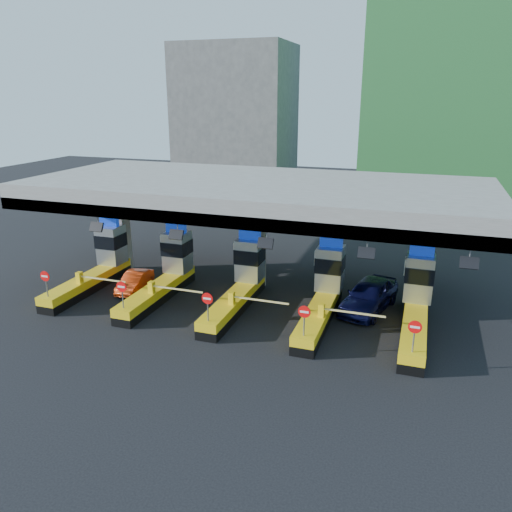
% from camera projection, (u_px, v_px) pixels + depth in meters
% --- Properties ---
extents(ground, '(120.00, 120.00, 0.00)m').
position_uv_depth(ground, '(240.00, 305.00, 29.89)').
color(ground, black).
rests_on(ground, ground).
extents(toll_canopy, '(28.00, 12.09, 7.00)m').
position_uv_depth(toll_canopy, '(256.00, 195.00, 30.58)').
color(toll_canopy, slate).
rests_on(toll_canopy, ground).
extents(toll_lane_far_left, '(4.43, 8.00, 4.16)m').
position_uv_depth(toll_lane_far_left, '(99.00, 264.00, 32.78)').
color(toll_lane_far_left, black).
rests_on(toll_lane_far_left, ground).
extents(toll_lane_left, '(4.43, 8.00, 4.16)m').
position_uv_depth(toll_lane_left, '(167.00, 272.00, 31.24)').
color(toll_lane_left, black).
rests_on(toll_lane_left, ground).
extents(toll_lane_center, '(4.43, 8.00, 4.16)m').
position_uv_depth(toll_lane_center, '(242.00, 281.00, 29.71)').
color(toll_lane_center, black).
rests_on(toll_lane_center, ground).
extents(toll_lane_right, '(4.43, 8.00, 4.16)m').
position_uv_depth(toll_lane_right, '(324.00, 291.00, 28.18)').
color(toll_lane_right, black).
rests_on(toll_lane_right, ground).
extents(toll_lane_far_right, '(4.43, 8.00, 4.16)m').
position_uv_depth(toll_lane_far_right, '(417.00, 303.00, 26.64)').
color(toll_lane_far_right, black).
rests_on(toll_lane_far_right, ground).
extents(bg_building_scaffold, '(18.00, 12.00, 28.00)m').
position_uv_depth(bg_building_scaffold, '(459.00, 74.00, 50.69)').
color(bg_building_scaffold, '#1E5926').
rests_on(bg_building_scaffold, ground).
extents(bg_building_concrete, '(14.00, 10.00, 18.00)m').
position_uv_depth(bg_building_concrete, '(236.00, 119.00, 63.81)').
color(bg_building_concrete, '#4C4C49').
rests_on(bg_building_concrete, ground).
extents(van, '(3.39, 5.73, 1.83)m').
position_uv_depth(van, '(369.00, 295.00, 28.91)').
color(van, black).
rests_on(van, ground).
extents(red_car, '(1.75, 3.72, 1.18)m').
position_uv_depth(red_car, '(135.00, 281.00, 31.96)').
color(red_car, red).
rests_on(red_car, ground).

